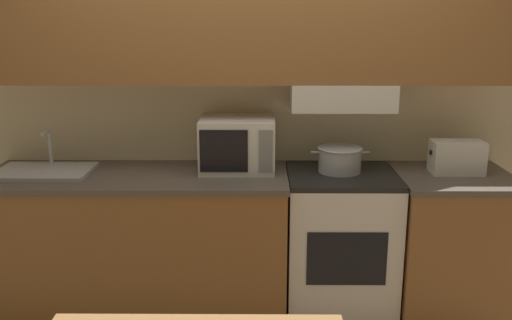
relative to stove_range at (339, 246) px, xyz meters
name	(u,v)px	position (x,y,z in m)	size (l,w,h in m)	color
ground_plane	(249,292)	(-0.56, 0.30, -0.47)	(16.00, 16.00, 0.00)	brown
wall_back	(250,67)	(-0.55, 0.23, 1.07)	(5.51, 0.38, 2.55)	beige
lower_counter_main	(140,247)	(-1.23, -0.02, 0.00)	(1.80, 0.66, 0.94)	#936033
lower_counter_right_stub	(448,248)	(0.66, -0.02, 0.00)	(0.68, 0.66, 0.94)	#936033
stove_range	(339,246)	(0.00, 0.00, 0.00)	(0.64, 0.61, 0.94)	white
cooking_pot	(340,159)	(-0.01, 0.04, 0.55)	(0.34, 0.27, 0.15)	#B7BABF
microwave	(237,144)	(-0.63, 0.09, 0.63)	(0.45, 0.38, 0.32)	white
toaster	(457,157)	(0.68, 0.01, 0.57)	(0.31, 0.16, 0.19)	white
sink_basin	(44,171)	(-1.77, -0.02, 0.49)	(0.56, 0.37, 0.24)	#B7BABF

